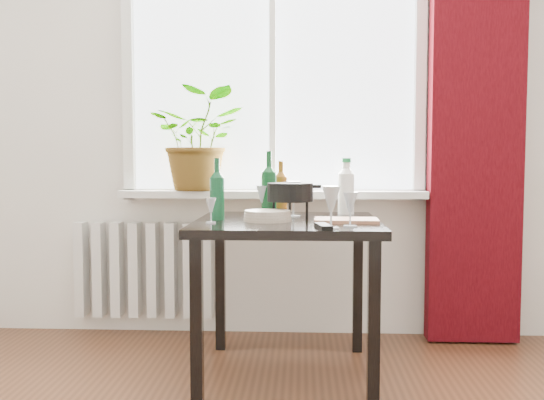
{
  "coord_description": "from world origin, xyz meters",
  "views": [
    {
      "loc": [
        0.17,
        -1.27,
        1.03
      ],
      "look_at": [
        0.03,
        1.55,
        0.83
      ],
      "focal_mm": 40.0,
      "sensor_mm": 36.0,
      "label": 1
    }
  ],
  "objects_px": {
    "table": "(287,239)",
    "wine_bottle_left": "(217,189)",
    "plate_stack": "(268,216)",
    "cutting_board": "(346,220)",
    "wineglass_back_center": "(293,198)",
    "wineglass_back_left": "(263,200)",
    "wineglass_front_left": "(211,210)",
    "potted_plant": "(200,140)",
    "bottle_amber": "(281,187)",
    "wineglass_far_right": "(350,209)",
    "cleaning_bottle": "(346,186)",
    "tv_remote": "(323,226)",
    "fondue_pot": "(290,201)",
    "wine_bottle_right": "(269,183)",
    "wineglass_front_right": "(331,207)"
  },
  "relations": [
    {
      "from": "cleaning_bottle",
      "to": "plate_stack",
      "type": "relative_size",
      "value": 1.31
    },
    {
      "from": "wineglass_back_center",
      "to": "cleaning_bottle",
      "type": "bearing_deg",
      "value": 30.37
    },
    {
      "from": "wineglass_front_left",
      "to": "fondue_pot",
      "type": "bearing_deg",
      "value": 33.15
    },
    {
      "from": "wineglass_far_right",
      "to": "plate_stack",
      "type": "height_order",
      "value": "wineglass_far_right"
    },
    {
      "from": "wineglass_front_right",
      "to": "wineglass_back_left",
      "type": "height_order",
      "value": "wineglass_front_right"
    },
    {
      "from": "bottle_amber",
      "to": "wineglass_back_center",
      "type": "distance_m",
      "value": 0.2
    },
    {
      "from": "wine_bottle_right",
      "to": "wineglass_far_right",
      "type": "distance_m",
      "value": 0.61
    },
    {
      "from": "wineglass_back_left",
      "to": "wineglass_front_left",
      "type": "distance_m",
      "value": 0.4
    },
    {
      "from": "table",
      "to": "wineglass_far_right",
      "type": "height_order",
      "value": "wineglass_far_right"
    },
    {
      "from": "bottle_amber",
      "to": "table",
      "type": "bearing_deg",
      "value": -82.84
    },
    {
      "from": "table",
      "to": "wine_bottle_right",
      "type": "bearing_deg",
      "value": 115.12
    },
    {
      "from": "wine_bottle_right",
      "to": "cutting_board",
      "type": "xyz_separation_m",
      "value": [
        0.37,
        -0.28,
        -0.16
      ]
    },
    {
      "from": "plate_stack",
      "to": "wine_bottle_left",
      "type": "bearing_deg",
      "value": 168.37
    },
    {
      "from": "bottle_amber",
      "to": "cleaning_bottle",
      "type": "height_order",
      "value": "cleaning_bottle"
    },
    {
      "from": "potted_plant",
      "to": "wineglass_front_right",
      "type": "relative_size",
      "value": 3.2
    },
    {
      "from": "cleaning_bottle",
      "to": "wineglass_front_left",
      "type": "height_order",
      "value": "cleaning_bottle"
    },
    {
      "from": "wineglass_far_right",
      "to": "tv_remote",
      "type": "height_order",
      "value": "wineglass_far_right"
    },
    {
      "from": "cleaning_bottle",
      "to": "wineglass_front_left",
      "type": "relative_size",
      "value": 2.57
    },
    {
      "from": "wineglass_far_right",
      "to": "wineglass_front_right",
      "type": "bearing_deg",
      "value": -139.42
    },
    {
      "from": "wineglass_back_center",
      "to": "wineglass_back_left",
      "type": "relative_size",
      "value": 1.17
    },
    {
      "from": "wineglass_front_right",
      "to": "table",
      "type": "bearing_deg",
      "value": 119.05
    },
    {
      "from": "table",
      "to": "bottle_amber",
      "type": "relative_size",
      "value": 3.03
    },
    {
      "from": "potted_plant",
      "to": "wineglass_front_left",
      "type": "height_order",
      "value": "potted_plant"
    },
    {
      "from": "wine_bottle_right",
      "to": "cutting_board",
      "type": "relative_size",
      "value": 1.14
    },
    {
      "from": "table",
      "to": "wine_bottle_left",
      "type": "xyz_separation_m",
      "value": [
        -0.33,
        -0.01,
        0.24
      ]
    },
    {
      "from": "wine_bottle_left",
      "to": "wineglass_back_left",
      "type": "distance_m",
      "value": 0.29
    },
    {
      "from": "table",
      "to": "bottle_amber",
      "type": "distance_m",
      "value": 0.4
    },
    {
      "from": "wineglass_front_left",
      "to": "plate_stack",
      "type": "xyz_separation_m",
      "value": [
        0.25,
        0.1,
        -0.03
      ]
    },
    {
      "from": "wine_bottle_right",
      "to": "wineglass_back_center",
      "type": "distance_m",
      "value": 0.15
    },
    {
      "from": "wineglass_back_center",
      "to": "wineglass_back_left",
      "type": "height_order",
      "value": "wineglass_back_center"
    },
    {
      "from": "table",
      "to": "wine_bottle_left",
      "type": "bearing_deg",
      "value": -178.84
    },
    {
      "from": "cleaning_bottle",
      "to": "fondue_pot",
      "type": "xyz_separation_m",
      "value": [
        -0.28,
        -0.24,
        -0.06
      ]
    },
    {
      "from": "plate_stack",
      "to": "cutting_board",
      "type": "bearing_deg",
      "value": -3.52
    },
    {
      "from": "wineglass_back_center",
      "to": "plate_stack",
      "type": "height_order",
      "value": "wineglass_back_center"
    },
    {
      "from": "wine_bottle_right",
      "to": "wineglass_front_right",
      "type": "distance_m",
      "value": 0.62
    },
    {
      "from": "table",
      "to": "fondue_pot",
      "type": "relative_size",
      "value": 3.37
    },
    {
      "from": "bottle_amber",
      "to": "wineglass_far_right",
      "type": "bearing_deg",
      "value": -62.22
    },
    {
      "from": "potted_plant",
      "to": "cutting_board",
      "type": "bearing_deg",
      "value": -40.81
    },
    {
      "from": "bottle_amber",
      "to": "plate_stack",
      "type": "distance_m",
      "value": 0.4
    },
    {
      "from": "potted_plant",
      "to": "wineglass_back_center",
      "type": "xyz_separation_m",
      "value": [
        0.54,
        -0.44,
        -0.3
      ]
    },
    {
      "from": "bottle_amber",
      "to": "tv_remote",
      "type": "distance_m",
      "value": 0.7
    },
    {
      "from": "cleaning_bottle",
      "to": "tv_remote",
      "type": "xyz_separation_m",
      "value": [
        -0.14,
        -0.63,
        -0.14
      ]
    },
    {
      "from": "wine_bottle_right",
      "to": "bottle_amber",
      "type": "relative_size",
      "value": 1.17
    },
    {
      "from": "wine_bottle_right",
      "to": "fondue_pot",
      "type": "bearing_deg",
      "value": -50.65
    },
    {
      "from": "wine_bottle_right",
      "to": "wineglass_back_center",
      "type": "relative_size",
      "value": 1.8
    },
    {
      "from": "wineglass_front_right",
      "to": "fondue_pot",
      "type": "relative_size",
      "value": 0.71
    },
    {
      "from": "cutting_board",
      "to": "bottle_amber",
      "type": "bearing_deg",
      "value": 127.5
    },
    {
      "from": "wineglass_back_center",
      "to": "tv_remote",
      "type": "relative_size",
      "value": 1.14
    },
    {
      "from": "wineglass_front_left",
      "to": "cutting_board",
      "type": "distance_m",
      "value": 0.61
    },
    {
      "from": "cleaning_bottle",
      "to": "wineglass_back_center",
      "type": "distance_m",
      "value": 0.32
    }
  ]
}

